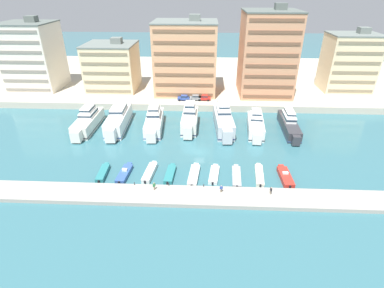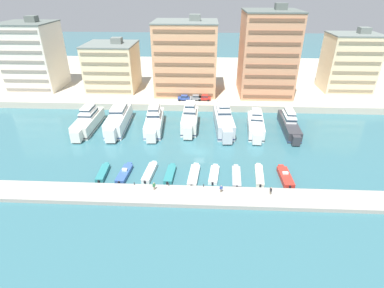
{
  "view_description": "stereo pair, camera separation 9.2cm",
  "coord_description": "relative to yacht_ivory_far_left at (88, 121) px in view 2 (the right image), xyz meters",
  "views": [
    {
      "loc": [
        1.09,
        -64.52,
        37.2
      ],
      "look_at": [
        -1.84,
        -0.59,
        2.5
      ],
      "focal_mm": 28.0,
      "sensor_mm": 36.0,
      "label": 1
    },
    {
      "loc": [
        1.18,
        -64.52,
        37.2
      ],
      "look_at": [
        -1.84,
        -0.59,
        2.5
      ],
      "focal_mm": 28.0,
      "sensor_mm": 36.0,
      "label": 2
    }
  ],
  "objects": [
    {
      "name": "ground_plane",
      "position": [
        32.24,
        -12.17,
        -2.28
      ],
      "size": [
        400.0,
        400.0,
        0.0
      ],
      "primitive_type": "plane",
      "color": "#336670"
    },
    {
      "name": "quay_promenade",
      "position": [
        32.24,
        49.19,
        -1.18
      ],
      "size": [
        180.0,
        70.0,
        2.19
      ],
      "primitive_type": "cube",
      "color": "#BCB29E",
      "rests_on": "ground"
    },
    {
      "name": "pier_dock",
      "position": [
        32.24,
        -30.37,
        -1.86
      ],
      "size": [
        120.0,
        5.97,
        0.84
      ],
      "primitive_type": "cube",
      "color": "#9E998E",
      "rests_on": "ground"
    },
    {
      "name": "yacht_ivory_far_left",
      "position": [
        0.0,
        0.0,
        0.0
      ],
      "size": [
        4.66,
        18.67,
        7.96
      ],
      "color": "silver",
      "rests_on": "ground"
    },
    {
      "name": "yacht_white_left",
      "position": [
        8.58,
        1.12,
        0.18
      ],
      "size": [
        5.46,
        20.68,
        7.68
      ],
      "color": "white",
      "rests_on": "ground"
    },
    {
      "name": "yacht_white_mid_left",
      "position": [
        18.95,
        0.8,
        0.07
      ],
      "size": [
        5.59,
        18.78,
        8.23
      ],
      "color": "white",
      "rests_on": "ground"
    },
    {
      "name": "yacht_ivory_center_left",
      "position": [
        29.1,
        1.57,
        0.44
      ],
      "size": [
        4.53,
        15.77,
        9.15
      ],
      "color": "silver",
      "rests_on": "ground"
    },
    {
      "name": "yacht_silver_center",
      "position": [
        38.68,
        2.0,
        0.41
      ],
      "size": [
        5.69,
        20.89,
        8.92
      ],
      "color": "silver",
      "rests_on": "ground"
    },
    {
      "name": "yacht_white_center_right",
      "position": [
        47.62,
        0.09,
        -0.11
      ],
      "size": [
        5.38,
        16.79,
        7.68
      ],
      "color": "white",
      "rests_on": "ground"
    },
    {
      "name": "yacht_charcoal_mid_right",
      "position": [
        57.22,
        1.48,
        -0.29
      ],
      "size": [
        4.24,
        19.39,
        7.28
      ],
      "color": "#333338",
      "rests_on": "ground"
    },
    {
      "name": "motorboat_teal_far_left",
      "position": [
        11.41,
        -23.25,
        -1.76
      ],
      "size": [
        1.94,
        7.26,
        1.05
      ],
      "color": "teal",
      "rests_on": "ground"
    },
    {
      "name": "motorboat_blue_left",
      "position": [
        16.15,
        -23.17,
        -1.77
      ],
      "size": [
        2.43,
        7.83,
        1.5
      ],
      "color": "#33569E",
      "rests_on": "ground"
    },
    {
      "name": "motorboat_white_mid_left",
      "position": [
        21.6,
        -22.61,
        -1.71
      ],
      "size": [
        2.45,
        8.13,
        1.59
      ],
      "color": "white",
      "rests_on": "ground"
    },
    {
      "name": "motorboat_teal_center_left",
      "position": [
        26.11,
        -22.96,
        -1.8
      ],
      "size": [
        2.14,
        7.56,
        0.96
      ],
      "color": "teal",
      "rests_on": "ground"
    },
    {
      "name": "motorboat_white_center",
      "position": [
        31.3,
        -23.19,
        -1.75
      ],
      "size": [
        2.56,
        8.61,
        1.6
      ],
      "color": "white",
      "rests_on": "ground"
    },
    {
      "name": "motorboat_white_center_right",
      "position": [
        35.67,
        -22.49,
        -1.9
      ],
      "size": [
        2.59,
        7.6,
        0.82
      ],
      "color": "white",
      "rests_on": "ground"
    },
    {
      "name": "motorboat_grey_mid_right",
      "position": [
        40.46,
        -22.93,
        -1.89
      ],
      "size": [
        2.25,
        8.58,
        1.26
      ],
      "color": "#9EA3A8",
      "rests_on": "ground"
    },
    {
      "name": "motorboat_cream_right",
      "position": [
        45.44,
        -22.33,
        -1.83
      ],
      "size": [
        2.37,
        8.63,
        1.4
      ],
      "color": "beige",
      "rests_on": "ground"
    },
    {
      "name": "motorboat_red_far_right",
      "position": [
        50.87,
        -22.86,
        -1.73
      ],
      "size": [
        2.35,
        8.24,
        1.49
      ],
      "color": "red",
      "rests_on": "ground"
    },
    {
      "name": "car_blue_far_left",
      "position": [
        26.26,
        18.46,
        0.89
      ],
      "size": [
        4.13,
        1.98,
        1.8
      ],
      "color": "#28428E",
      "rests_on": "quay_promenade"
    },
    {
      "name": "car_grey_left",
      "position": [
        30.05,
        18.84,
        0.89
      ],
      "size": [
        4.14,
        2.0,
        1.8
      ],
      "color": "slate",
      "rests_on": "quay_promenade"
    },
    {
      "name": "car_red_mid_left",
      "position": [
        33.11,
        18.84,
        0.89
      ],
      "size": [
        4.15,
        2.02,
        1.8
      ],
      "color": "red",
      "rests_on": "quay_promenade"
    },
    {
      "name": "apartment_block_far_left",
      "position": [
        -29.13,
        30.65,
        11.45
      ],
      "size": [
        17.58,
        16.61,
        24.96
      ],
      "color": "silver",
      "rests_on": "quay_promenade"
    },
    {
      "name": "apartment_block_left",
      "position": [
        -0.44,
        30.48,
        8.04
      ],
      "size": [
        17.53,
        16.47,
        18.15
      ],
      "color": "beige",
      "rests_on": "quay_promenade"
    },
    {
      "name": "apartment_block_mid_left",
      "position": [
        26.34,
        27.95,
        11.92
      ],
      "size": [
        21.21,
        16.8,
        25.93
      ],
      "color": "tan",
      "rests_on": "quay_promenade"
    },
    {
      "name": "apartment_block_center_left",
      "position": [
        53.94,
        27.83,
        13.6
      ],
      "size": [
        17.85,
        18.03,
        29.29
      ],
      "color": "tan",
      "rests_on": "quay_promenade"
    },
    {
      "name": "apartment_block_center",
      "position": [
        83.96,
        32.7,
        9.83
      ],
      "size": [
        16.85,
        12.97,
        21.7
      ],
      "color": "beige",
      "rests_on": "quay_promenade"
    },
    {
      "name": "pedestrian_near_edge",
      "position": [
        23.66,
        -29.14,
        -0.41
      ],
      "size": [
        0.5,
        0.5,
        1.73
      ],
      "color": "#7A6B56",
      "rests_on": "pier_dock"
    },
    {
      "name": "pedestrian_mid_deck",
      "position": [
        36.88,
        -29.28,
        -0.49
      ],
      "size": [
        0.61,
        0.27,
        1.59
      ],
      "color": "#7A6B56",
      "rests_on": "pier_dock"
    },
    {
      "name": "pedestrian_far_side",
      "position": [
        46.46,
        -29.47,
        -0.47
      ],
      "size": [
        0.36,
        0.59,
        1.63
      ],
      "color": "#7A6B56",
      "rests_on": "pier_dock"
    },
    {
      "name": "bollard_west",
      "position": [
        19.33,
        -27.63,
        -1.11
      ],
      "size": [
        0.2,
        0.2,
        0.61
      ],
      "color": "#2D2D33",
      "rests_on": "pier_dock"
    },
    {
      "name": "bollard_west_mid",
      "position": [
        26.38,
        -27.63,
        -1.11
      ],
      "size": [
        0.2,
        0.2,
        0.61
      ],
      "color": "#2D2D33",
      "rests_on": "pier_dock"
    },
    {
      "name": "bollard_east_mid",
      "position": [
        33.43,
        -27.63,
        -1.11
      ],
      "size": [
        0.2,
        0.2,
        0.61
      ],
      "color": "#2D2D33",
      "rests_on": "pier_dock"
    }
  ]
}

